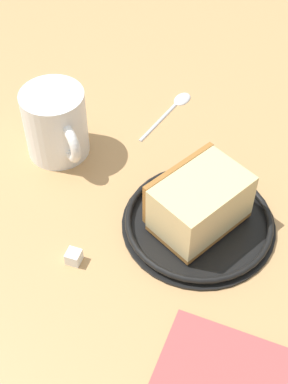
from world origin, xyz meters
TOP-DOWN VIEW (x-y plane):
  - ground_plane at (0.00, 0.00)cm, footprint 144.67×144.67cm
  - small_plate at (-10.17, -0.19)cm, footprint 17.19×17.19cm
  - cake_slice at (-9.92, -0.29)cm, footprint 10.48×12.05cm
  - tea_mug at (10.07, -3.78)cm, footprint 9.39×7.93cm
  - teaspoon at (0.41, -17.86)cm, footprint 2.95×11.80cm
  - folded_napkin at (-18.68, 15.98)cm, footprint 12.59×11.55cm
  - sugar_cube at (0.20, 10.11)cm, footprint 1.65×1.65cm

SIDE VIEW (x-z plane):
  - ground_plane at x=0.00cm, z-range -3.94..0.00cm
  - folded_napkin at x=-18.68cm, z-range 0.00..0.60cm
  - teaspoon at x=0.41cm, z-range -0.05..0.75cm
  - small_plate at x=-10.17cm, z-range -0.01..1.28cm
  - sugar_cube at x=0.20cm, z-range 0.00..1.50cm
  - cake_slice at x=-9.92cm, z-range 0.63..6.85cm
  - tea_mug at x=10.07cm, z-range 0.07..8.87cm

